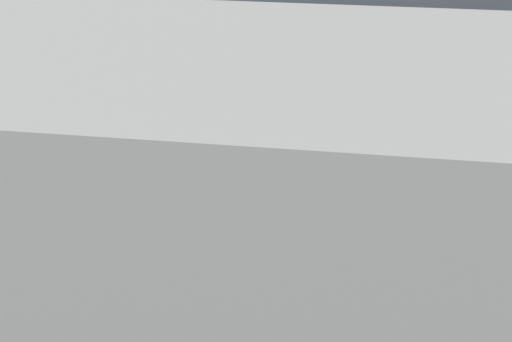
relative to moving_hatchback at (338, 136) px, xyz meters
name	(u,v)px	position (x,y,z in m)	size (l,w,h in m)	color
ground_plane	(373,181)	(-0.78, -0.10, -1.03)	(60.00, 60.00, 0.00)	black
kerb_strip	(370,299)	(-0.78, 4.10, -1.01)	(24.00, 3.20, 0.04)	gray
moving_hatchback	(338,136)	(0.00, 0.00, 0.00)	(4.05, 2.07, 2.06)	orange
fire_hydrant	(163,226)	(2.85, 3.02, -0.63)	(0.42, 0.31, 0.80)	gold
pedestrian	(105,197)	(4.03, 2.65, -0.34)	(0.34, 0.55, 1.22)	blue
metal_railing	(476,318)	(-2.17, 5.28, -0.30)	(10.31, 0.04, 1.05)	#B7BABF
sign_post	(172,202)	(2.31, 4.24, 0.55)	(0.07, 0.44, 2.40)	#4C4C51
puddle_patch	(270,180)	(1.36, 0.18, -1.02)	(3.20, 3.20, 0.01)	black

